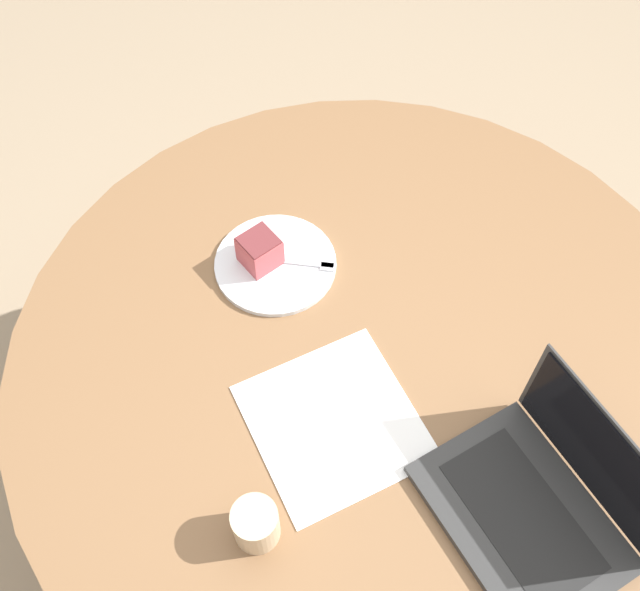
% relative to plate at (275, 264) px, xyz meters
% --- Properties ---
extents(ground_plane, '(12.00, 12.00, 0.00)m').
position_rel_plate_xyz_m(ground_plane, '(-0.26, -0.06, -0.72)').
color(ground_plane, gray).
extents(dining_table, '(1.38, 1.38, 0.72)m').
position_rel_plate_xyz_m(dining_table, '(-0.26, -0.06, -0.13)').
color(dining_table, brown).
rests_on(dining_table, ground_plane).
extents(paper_document, '(0.31, 0.31, 0.00)m').
position_rel_plate_xyz_m(paper_document, '(-0.36, 0.07, -0.00)').
color(paper_document, white).
rests_on(paper_document, dining_table).
extents(plate, '(0.25, 0.25, 0.01)m').
position_rel_plate_xyz_m(plate, '(0.00, 0.00, 0.00)').
color(plate, silver).
rests_on(plate, dining_table).
extents(cake_slice, '(0.08, 0.08, 0.07)m').
position_rel_plate_xyz_m(cake_slice, '(0.02, 0.02, 0.04)').
color(cake_slice, '#B74C51').
rests_on(cake_slice, plate).
extents(fork, '(0.12, 0.15, 0.00)m').
position_rel_plate_xyz_m(fork, '(-0.03, -0.05, 0.01)').
color(fork, silver).
rests_on(fork, plate).
extents(coffee_glass, '(0.08, 0.08, 0.09)m').
position_rel_plate_xyz_m(coffee_glass, '(-0.46, 0.28, 0.04)').
color(coffee_glass, '#C6AD89').
rests_on(coffee_glass, dining_table).
extents(laptop, '(0.34, 0.25, 0.22)m').
position_rel_plate_xyz_m(laptop, '(-0.66, -0.14, 0.03)').
color(laptop, '#2D2D2D').
rests_on(laptop, dining_table).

